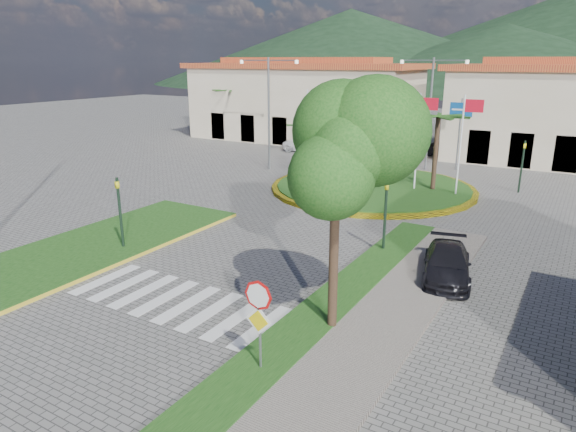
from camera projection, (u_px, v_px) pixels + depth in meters
The scene contains 23 objects.
ground at pixel (74, 356), 14.23m from camera, with size 160.00×160.00×0.00m, color slate.
sidewalk_right at pixel (297, 383), 12.91m from camera, with size 4.00×28.00×0.15m, color gray.
verge_right at pixel (258, 368), 13.50m from camera, with size 1.60×28.00×0.18m, color #174213.
median_left at pixel (94, 246), 22.31m from camera, with size 5.00×14.00×0.18m, color #174213.
crosswalk at pixel (174, 300), 17.51m from camera, with size 8.00×3.00×0.01m, color silver.
roundabout_island at pixel (372, 187), 32.24m from camera, with size 12.70×12.70×6.00m.
stop_sign at pixel (259, 312), 12.92m from camera, with size 0.80×0.11×2.65m.
deciduous_tree at pixel (336, 162), 14.13m from camera, with size 3.60×3.60×6.80m.
traffic_light_left at pixel (120, 207), 21.55m from camera, with size 0.15×0.18×3.20m.
traffic_light_right at pixel (386, 208), 21.31m from camera, with size 0.15×0.18×3.20m.
traffic_light_far at pixel (522, 161), 31.09m from camera, with size 0.18×0.15×3.20m.
direction_sign_west at pixel (394, 118), 39.61m from camera, with size 1.60×0.14×5.20m.
direction_sign_east at pixel (460, 122), 37.16m from camera, with size 1.60×0.14×5.20m.
street_lamp_centre at pixel (430, 108), 37.06m from camera, with size 4.80×0.16×8.00m.
street_lamp_west at pixel (269, 108), 37.03m from camera, with size 4.80×0.16×8.00m.
building_left at pixel (303, 101), 51.15m from camera, with size 23.32×9.54×8.05m.
building_right at pixel (575, 113), 39.39m from camera, with size 19.08×9.54×8.05m.
hill_far_west at pixel (350, 48), 152.90m from camera, with size 140.00×140.00×22.00m, color black.
hill_near_back at pixel (504, 59), 123.53m from camera, with size 110.00×110.00×16.00m, color black.
white_van at pixel (308, 145), 45.46m from camera, with size 1.99×4.31×1.20m, color silver.
car_dark_a at pixel (445, 149), 42.94m from camera, with size 1.56×3.87×1.32m, color black.
car_dark_b at pixel (497, 152), 41.53m from camera, with size 1.46×4.18×1.38m, color black.
car_side_right at pixel (447, 263), 19.11m from camera, with size 1.66×4.10×1.19m, color black.
Camera 1 is at (11.50, -7.66, 7.89)m, focal length 32.00 mm.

